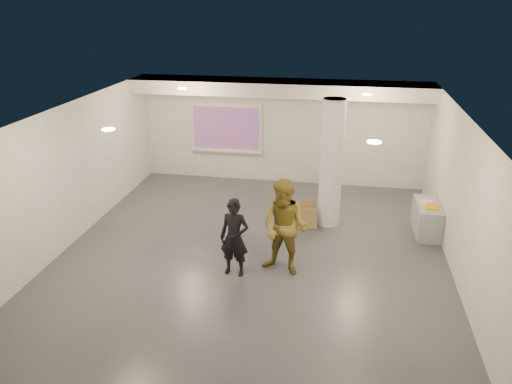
% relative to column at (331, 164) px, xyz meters
% --- Properties ---
extents(floor, '(8.00, 9.00, 0.01)m').
position_rel_column_xyz_m(floor, '(-1.50, -1.80, -1.50)').
color(floor, '#37393E').
rests_on(floor, ground).
extents(ceiling, '(8.00, 9.00, 0.01)m').
position_rel_column_xyz_m(ceiling, '(-1.50, -1.80, 1.50)').
color(ceiling, silver).
rests_on(ceiling, floor).
extents(wall_back, '(8.00, 0.01, 3.00)m').
position_rel_column_xyz_m(wall_back, '(-1.50, 2.70, 0.00)').
color(wall_back, beige).
rests_on(wall_back, floor).
extents(wall_front, '(8.00, 0.01, 3.00)m').
position_rel_column_xyz_m(wall_front, '(-1.50, -6.30, 0.00)').
color(wall_front, beige).
rests_on(wall_front, floor).
extents(wall_left, '(0.01, 9.00, 3.00)m').
position_rel_column_xyz_m(wall_left, '(-5.50, -1.80, 0.00)').
color(wall_left, beige).
rests_on(wall_left, floor).
extents(wall_right, '(0.01, 9.00, 3.00)m').
position_rel_column_xyz_m(wall_right, '(2.50, -1.80, 0.00)').
color(wall_right, beige).
rests_on(wall_right, floor).
extents(soffit_band, '(8.00, 1.10, 0.36)m').
position_rel_column_xyz_m(soffit_band, '(-1.50, 2.15, 1.32)').
color(soffit_band, silver).
rests_on(soffit_band, ceiling).
extents(downlight_nw, '(0.22, 0.22, 0.02)m').
position_rel_column_xyz_m(downlight_nw, '(-3.70, 0.70, 1.48)').
color(downlight_nw, '#E7BA8A').
rests_on(downlight_nw, ceiling).
extents(downlight_ne, '(0.22, 0.22, 0.02)m').
position_rel_column_xyz_m(downlight_ne, '(0.70, 0.70, 1.48)').
color(downlight_ne, '#E7BA8A').
rests_on(downlight_ne, ceiling).
extents(downlight_sw, '(0.22, 0.22, 0.02)m').
position_rel_column_xyz_m(downlight_sw, '(-3.70, -3.30, 1.48)').
color(downlight_sw, '#E7BA8A').
rests_on(downlight_sw, ceiling).
extents(downlight_se, '(0.22, 0.22, 0.02)m').
position_rel_column_xyz_m(downlight_se, '(0.70, -3.30, 1.48)').
color(downlight_se, '#E7BA8A').
rests_on(downlight_se, ceiling).
extents(column, '(0.52, 0.52, 3.00)m').
position_rel_column_xyz_m(column, '(0.00, 0.00, 0.00)').
color(column, white).
rests_on(column, floor).
extents(projection_screen, '(2.10, 0.13, 1.42)m').
position_rel_column_xyz_m(projection_screen, '(-3.10, 2.65, 0.03)').
color(projection_screen, white).
rests_on(projection_screen, wall_back).
extents(credenza, '(0.54, 1.23, 0.71)m').
position_rel_column_xyz_m(credenza, '(2.22, -0.10, -1.15)').
color(credenza, '#929597').
rests_on(credenza, floor).
extents(papers_stack, '(0.33, 0.38, 0.02)m').
position_rel_column_xyz_m(papers_stack, '(2.17, -0.03, -0.78)').
color(papers_stack, silver).
rests_on(papers_stack, credenza).
extents(postit_pad, '(0.26, 0.35, 0.03)m').
position_rel_column_xyz_m(postit_pad, '(2.26, -0.28, -0.77)').
color(postit_pad, '#FFAB00').
rests_on(postit_pad, credenza).
extents(cardboard_back, '(0.57, 0.39, 0.59)m').
position_rel_column_xyz_m(cardboard_back, '(-0.54, -0.12, -1.20)').
color(cardboard_back, olive).
rests_on(cardboard_back, floor).
extents(cardboard_front, '(0.48, 0.24, 0.50)m').
position_rel_column_xyz_m(cardboard_front, '(-0.47, -0.36, -1.25)').
color(cardboard_front, olive).
rests_on(cardboard_front, floor).
extents(woman, '(0.61, 0.43, 1.56)m').
position_rel_column_xyz_m(woman, '(-1.70, -2.64, -0.72)').
color(woman, black).
rests_on(woman, floor).
extents(man, '(1.09, 0.95, 1.91)m').
position_rel_column_xyz_m(man, '(-0.76, -2.40, -0.54)').
color(man, olive).
rests_on(man, floor).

